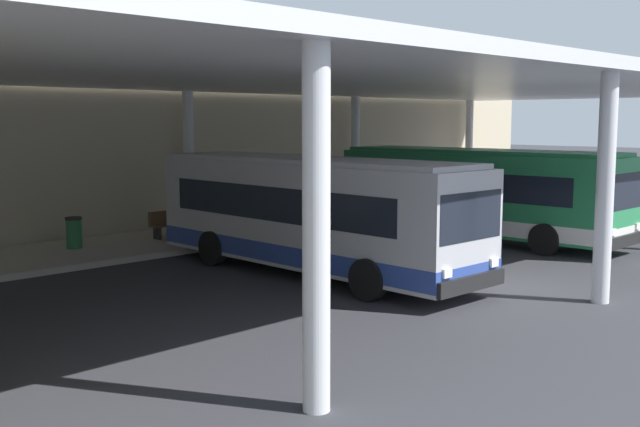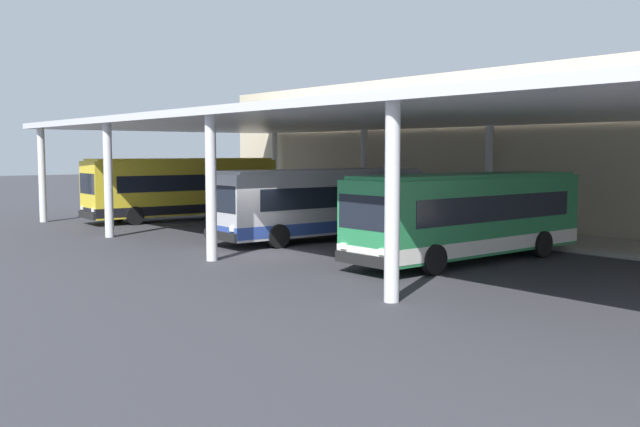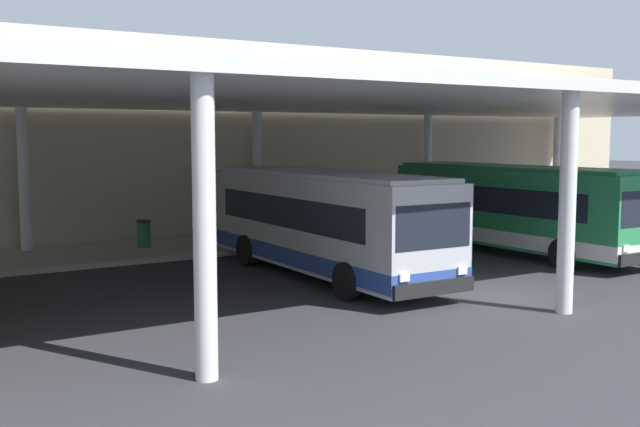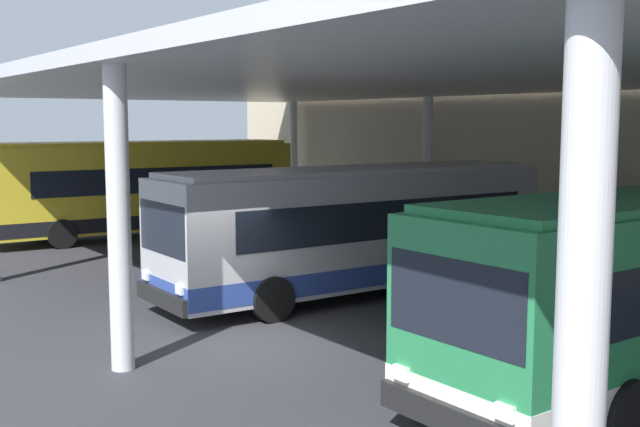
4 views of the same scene
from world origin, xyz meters
TOP-DOWN VIEW (x-y plane):
  - ground_plane at (0.00, 0.00)m, footprint 200.00×200.00m
  - platform_kerb at (0.00, 11.75)m, footprint 42.00×4.50m
  - station_building_facade at (0.00, 15.00)m, footprint 48.00×1.60m
  - canopy_shelter at (0.00, 5.50)m, footprint 40.00×17.00m
  - bus_second_bay at (-2.37, 4.60)m, footprint 2.88×10.58m
  - bus_middle_bay at (5.91, 4.70)m, footprint 2.80×10.55m
  - bench_waiting at (-1.90, 11.82)m, footprint 1.80×0.45m
  - trash_bin at (-5.43, 12.09)m, footprint 0.52×0.52m

SIDE VIEW (x-z plane):
  - ground_plane at x=0.00m, z-range 0.00..0.00m
  - platform_kerb at x=0.00m, z-range 0.00..0.18m
  - bench_waiting at x=-1.90m, z-range 0.20..1.12m
  - trash_bin at x=-5.43m, z-range 0.19..1.17m
  - bus_second_bay at x=-2.37m, z-range 0.07..3.24m
  - bus_middle_bay at x=5.91m, z-range 0.07..3.24m
  - station_building_facade at x=0.00m, z-range 0.00..8.21m
  - canopy_shelter at x=0.00m, z-range 2.52..8.07m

